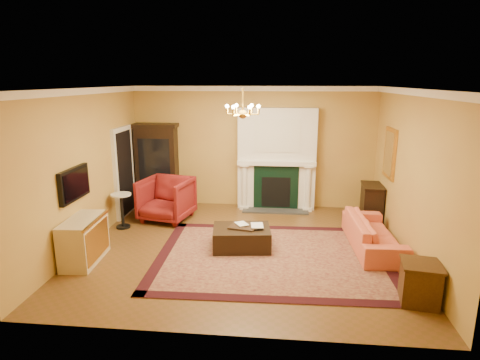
# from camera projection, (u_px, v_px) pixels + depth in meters

# --- Properties ---
(floor) EXTENTS (6.00, 5.50, 0.02)m
(floor) POSITION_uv_depth(u_px,v_px,m) (243.00, 248.00, 7.73)
(floor) COLOR brown
(floor) RESTS_ON ground
(ceiling) EXTENTS (6.00, 5.50, 0.02)m
(ceiling) POSITION_uv_depth(u_px,v_px,m) (243.00, 88.00, 7.00)
(ceiling) COLOR white
(ceiling) RESTS_ON wall_back
(wall_back) EXTENTS (6.00, 0.02, 3.00)m
(wall_back) POSITION_uv_depth(u_px,v_px,m) (253.00, 147.00, 10.03)
(wall_back) COLOR gold
(wall_back) RESTS_ON floor
(wall_front) EXTENTS (6.00, 0.02, 3.00)m
(wall_front) POSITION_uv_depth(u_px,v_px,m) (221.00, 224.00, 4.70)
(wall_front) COLOR gold
(wall_front) RESTS_ON floor
(wall_left) EXTENTS (0.02, 5.50, 3.00)m
(wall_left) POSITION_uv_depth(u_px,v_px,m) (86.00, 168.00, 7.65)
(wall_left) COLOR gold
(wall_left) RESTS_ON floor
(wall_right) EXTENTS (0.02, 5.50, 3.00)m
(wall_right) POSITION_uv_depth(u_px,v_px,m) (412.00, 176.00, 7.07)
(wall_right) COLOR gold
(wall_right) RESTS_ON floor
(fireplace) EXTENTS (1.90, 0.70, 2.50)m
(fireplace) POSITION_uv_depth(u_px,v_px,m) (277.00, 161.00, 9.86)
(fireplace) COLOR silver
(fireplace) RESTS_ON wall_back
(crown_molding) EXTENTS (6.00, 5.50, 0.12)m
(crown_molding) POSITION_uv_depth(u_px,v_px,m) (247.00, 90.00, 7.94)
(crown_molding) COLOR white
(crown_molding) RESTS_ON ceiling
(doorway) EXTENTS (0.08, 1.05, 2.10)m
(doorway) POSITION_uv_depth(u_px,v_px,m) (124.00, 172.00, 9.40)
(doorway) COLOR silver
(doorway) RESTS_ON wall_left
(tv_panel) EXTENTS (0.09, 0.95, 0.58)m
(tv_panel) POSITION_uv_depth(u_px,v_px,m) (74.00, 184.00, 7.11)
(tv_panel) COLOR black
(tv_panel) RESTS_ON wall_left
(gilt_mirror) EXTENTS (0.06, 0.76, 1.05)m
(gilt_mirror) POSITION_uv_depth(u_px,v_px,m) (390.00, 153.00, 8.39)
(gilt_mirror) COLOR gold
(gilt_mirror) RESTS_ON wall_right
(chandelier) EXTENTS (0.63, 0.55, 0.53)m
(chandelier) POSITION_uv_depth(u_px,v_px,m) (243.00, 111.00, 7.09)
(chandelier) COLOR gold
(chandelier) RESTS_ON ceiling
(oriental_rug) EXTENTS (4.28, 3.25, 0.02)m
(oriental_rug) POSITION_uv_depth(u_px,v_px,m) (272.00, 257.00, 7.31)
(oriental_rug) COLOR #4B1018
(oriental_rug) RESTS_ON floor
(china_cabinet) EXTENTS (1.02, 0.49, 2.01)m
(china_cabinet) POSITION_uv_depth(u_px,v_px,m) (157.00, 167.00, 10.12)
(china_cabinet) COLOR black
(china_cabinet) RESTS_ON floor
(wingback_armchair) EXTENTS (1.24, 1.18, 1.08)m
(wingback_armchair) POSITION_uv_depth(u_px,v_px,m) (166.00, 197.00, 9.16)
(wingback_armchair) COLOR maroon
(wingback_armchair) RESTS_ON floor
(pedestal_table) EXTENTS (0.43, 0.43, 0.77)m
(pedestal_table) POSITION_uv_depth(u_px,v_px,m) (122.00, 208.00, 8.66)
(pedestal_table) COLOR black
(pedestal_table) RESTS_ON floor
(commode) EXTENTS (0.57, 1.10, 0.80)m
(commode) POSITION_uv_depth(u_px,v_px,m) (84.00, 240.00, 7.06)
(commode) COLOR #C9B693
(commode) RESTS_ON floor
(coral_sofa) EXTENTS (0.67, 2.06, 0.80)m
(coral_sofa) POSITION_uv_depth(u_px,v_px,m) (374.00, 228.00, 7.62)
(coral_sofa) COLOR #D85744
(coral_sofa) RESTS_ON floor
(end_table) EXTENTS (0.58, 0.58, 0.59)m
(end_table) POSITION_uv_depth(u_px,v_px,m) (420.00, 284.00, 5.75)
(end_table) COLOR #3E2711
(end_table) RESTS_ON floor
(console_table) EXTENTS (0.48, 0.77, 0.82)m
(console_table) POSITION_uv_depth(u_px,v_px,m) (371.00, 203.00, 9.12)
(console_table) COLOR black
(console_table) RESTS_ON floor
(leather_ottoman) EXTENTS (1.16, 0.90, 0.40)m
(leather_ottoman) POSITION_uv_depth(u_px,v_px,m) (242.00, 238.00, 7.65)
(leather_ottoman) COLOR black
(leather_ottoman) RESTS_ON oriental_rug
(ottoman_tray) EXTENTS (0.57, 0.49, 0.03)m
(ottoman_tray) POSITION_uv_depth(u_px,v_px,m) (243.00, 227.00, 7.62)
(ottoman_tray) COLOR black
(ottoman_tray) RESTS_ON leather_ottoman
(book_a) EXTENTS (0.18, 0.12, 0.26)m
(book_a) POSITION_uv_depth(u_px,v_px,m) (237.00, 219.00, 7.60)
(book_a) COLOR gray
(book_a) RESTS_ON ottoman_tray
(book_b) EXTENTS (0.23, 0.05, 0.31)m
(book_b) POSITION_uv_depth(u_px,v_px,m) (251.00, 218.00, 7.55)
(book_b) COLOR gray
(book_b) RESTS_ON ottoman_tray
(topiary_left) EXTENTS (0.16, 0.16, 0.44)m
(topiary_left) POSITION_uv_depth(u_px,v_px,m) (246.00, 150.00, 9.83)
(topiary_left) COLOR gray
(topiary_left) RESTS_ON fireplace
(topiary_right) EXTENTS (0.16, 0.16, 0.42)m
(topiary_right) POSITION_uv_depth(u_px,v_px,m) (306.00, 151.00, 9.69)
(topiary_right) COLOR gray
(topiary_right) RESTS_ON fireplace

